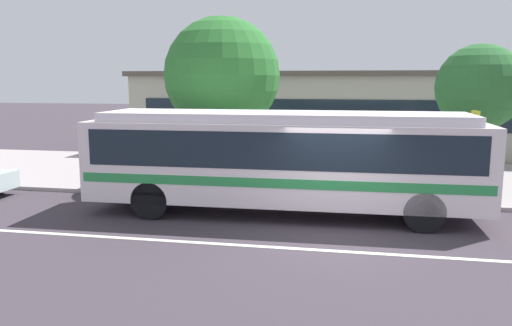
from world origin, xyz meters
The scene contains 11 objects.
ground_plane centered at (0.00, 0.00, 0.00)m, with size 120.00×120.00×0.00m, color #3C343D.
sidewalk_slab centered at (0.00, 7.41, 0.06)m, with size 60.00×8.00×0.12m, color #9F9695.
lane_stripe_center centered at (0.00, -0.80, 0.00)m, with size 56.00×0.16×0.01m, color silver.
transit_bus centered at (-1.47, 2.06, 1.62)m, with size 10.55×2.71×2.78m.
pedestrian_waiting_near_sign centered at (0.80, 4.61, 1.10)m, with size 0.47×0.47×1.67m.
pedestrian_walking_along_curb centered at (-5.75, 5.15, 1.13)m, with size 0.48×0.48×1.73m.
pedestrian_standing_by_tree centered at (-3.73, 5.28, 1.15)m, with size 0.44×0.44×1.76m.
bus_stop_sign centered at (3.77, 3.99, 1.81)m, with size 0.16×0.43×2.65m.
street_tree_near_stop centered at (-4.17, 6.00, 3.77)m, with size 4.04×4.04×5.68m.
street_tree_mid_block centered at (4.31, 6.13, 3.36)m, with size 2.77×2.77×4.66m.
station_building centered at (0.70, 15.13, 2.02)m, with size 22.28×7.51×4.02m.
Camera 1 is at (0.37, -11.46, 3.66)m, focal length 35.85 mm.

